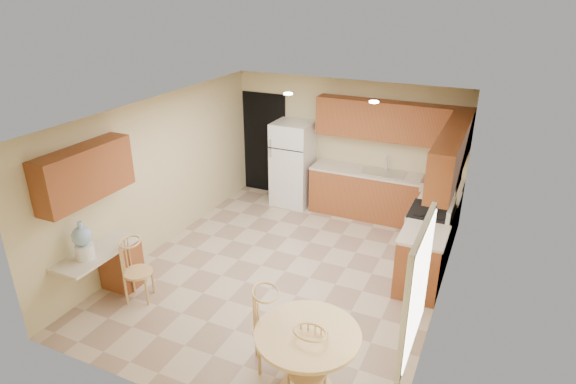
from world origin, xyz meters
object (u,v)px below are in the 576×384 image
at_px(chair_table_b, 304,368).
at_px(water_crock, 83,242).
at_px(dining_table, 307,354).
at_px(chair_table_a, 267,326).
at_px(chair_desk, 132,268).
at_px(stove, 429,237).
at_px(refrigerator, 293,164).

height_order(chair_table_b, water_crock, water_crock).
bearing_deg(dining_table, chair_table_a, 164.23).
bearing_deg(chair_table_b, water_crock, -1.99).
relative_size(chair_desk, water_crock, 1.69).
bearing_deg(chair_desk, stove, 105.76).
bearing_deg(chair_desk, refrigerator, 148.86).
bearing_deg(water_crock, stove, 38.06).
xyz_separation_m(chair_table_a, chair_desk, (-2.24, 0.36, -0.05)).
relative_size(chair_table_b, chair_desk, 0.99).
bearing_deg(chair_desk, chair_table_a, 58.28).
xyz_separation_m(refrigerator, stove, (2.88, -1.22, -0.37)).
height_order(stove, chair_desk, stove).
relative_size(chair_table_a, chair_desk, 1.09).
relative_size(chair_table_a, water_crock, 1.85).
relative_size(chair_table_b, water_crock, 1.67).
height_order(refrigerator, dining_table, refrigerator).
distance_m(dining_table, chair_table_a, 0.58).
bearing_deg(water_crock, refrigerator, 76.26).
bearing_deg(refrigerator, chair_desk, -98.61).
relative_size(stove, chair_table_a, 1.10).
xyz_separation_m(chair_table_a, chair_table_b, (0.60, -0.36, -0.06)).
relative_size(dining_table, chair_table_b, 1.23).
bearing_deg(chair_table_b, chair_desk, -9.47).
distance_m(refrigerator, water_crock, 4.42).
xyz_separation_m(refrigerator, dining_table, (2.19, -4.48, -0.30)).
relative_size(stove, chair_table_b, 1.22).
height_order(stove, dining_table, stove).
bearing_deg(refrigerator, water_crock, -103.74).
height_order(refrigerator, chair_table_b, refrigerator).
bearing_deg(chair_desk, water_crock, -76.29).
bearing_deg(chair_table_b, stove, -95.64).
bearing_deg(stove, chair_table_b, -100.45).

